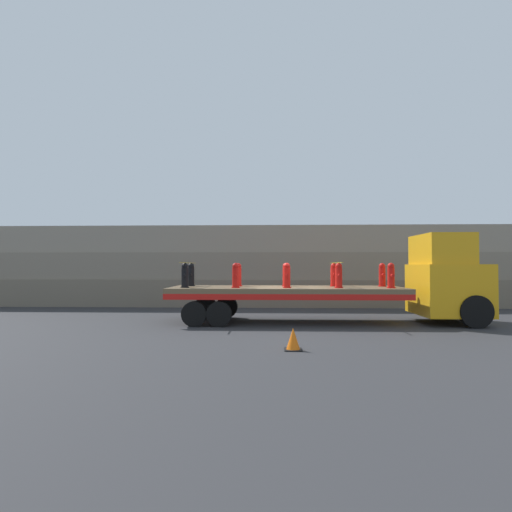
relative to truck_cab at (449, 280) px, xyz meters
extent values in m
plane|color=#2D2D30|center=(-5.89, 0.00, -1.57)|extent=(120.00, 120.00, 0.00)
cube|color=#706656|center=(-5.89, 6.45, -0.88)|extent=(60.00, 3.00, 1.38)
cube|color=gray|center=(-5.89, 6.60, 0.49)|extent=(60.00, 3.00, 1.38)
cube|color=gray|center=(-5.89, 6.75, 1.87)|extent=(60.00, 3.00, 1.38)
cube|color=orange|center=(-0.04, 0.00, -0.36)|extent=(2.24, 2.50, 1.83)
cube|color=orange|center=(-0.26, 0.00, 1.10)|extent=(1.57, 2.30, 1.09)
cube|color=black|center=(0.58, 0.00, 0.01)|extent=(0.90, 2.20, 1.02)
cylinder|color=black|center=(0.35, -1.19, -1.02)|extent=(1.10, 0.28, 1.10)
cylinder|color=black|center=(0.35, 1.19, -1.02)|extent=(1.10, 0.28, 1.10)
cube|color=brown|center=(-5.89, 0.00, -0.37)|extent=(8.52, 2.55, 0.17)
cube|color=red|center=(-5.89, -1.24, -0.55)|extent=(8.52, 0.08, 0.20)
cube|color=red|center=(-5.89, 1.24, -0.55)|extent=(8.52, 0.08, 0.20)
cylinder|color=black|center=(-8.24, -1.17, -1.14)|extent=(0.86, 0.30, 0.86)
cylinder|color=black|center=(-8.24, 1.17, -1.14)|extent=(0.86, 0.30, 0.86)
cylinder|color=black|center=(-9.09, -1.17, -1.14)|extent=(0.86, 0.30, 0.86)
cylinder|color=black|center=(-9.09, 1.17, -1.14)|extent=(0.86, 0.30, 0.86)
cylinder|color=black|center=(-9.55, -0.56, -0.26)|extent=(0.31, 0.31, 0.03)
cylinder|color=black|center=(-9.55, -0.56, 0.08)|extent=(0.24, 0.24, 0.72)
sphere|color=black|center=(-9.55, -0.56, 0.50)|extent=(0.23, 0.23, 0.23)
cylinder|color=black|center=(-9.55, -0.75, 0.17)|extent=(0.11, 0.12, 0.11)
cylinder|color=black|center=(-9.55, -0.38, 0.17)|extent=(0.11, 0.12, 0.11)
cylinder|color=black|center=(-9.55, 0.56, -0.26)|extent=(0.31, 0.31, 0.03)
cylinder|color=black|center=(-9.55, 0.56, 0.08)|extent=(0.24, 0.24, 0.72)
sphere|color=black|center=(-9.55, 0.56, 0.50)|extent=(0.23, 0.23, 0.23)
cylinder|color=black|center=(-9.55, 0.38, 0.17)|extent=(0.11, 0.12, 0.11)
cylinder|color=black|center=(-9.55, 0.75, 0.17)|extent=(0.11, 0.12, 0.11)
cylinder|color=red|center=(-7.72, -0.56, -0.26)|extent=(0.31, 0.31, 0.03)
cylinder|color=red|center=(-7.72, -0.56, 0.08)|extent=(0.24, 0.24, 0.72)
sphere|color=red|center=(-7.72, -0.56, 0.50)|extent=(0.23, 0.23, 0.23)
cylinder|color=red|center=(-7.72, -0.75, 0.17)|extent=(0.11, 0.12, 0.11)
cylinder|color=red|center=(-7.72, -0.38, 0.17)|extent=(0.11, 0.12, 0.11)
cylinder|color=red|center=(-7.72, 0.56, -0.26)|extent=(0.31, 0.31, 0.03)
cylinder|color=red|center=(-7.72, 0.56, 0.08)|extent=(0.24, 0.24, 0.72)
sphere|color=red|center=(-7.72, 0.56, 0.50)|extent=(0.23, 0.23, 0.23)
cylinder|color=red|center=(-7.72, 0.38, 0.17)|extent=(0.11, 0.12, 0.11)
cylinder|color=red|center=(-7.72, 0.75, 0.17)|extent=(0.11, 0.12, 0.11)
cylinder|color=red|center=(-5.89, -0.56, -0.26)|extent=(0.31, 0.31, 0.03)
cylinder|color=red|center=(-5.89, -0.56, 0.08)|extent=(0.24, 0.24, 0.72)
sphere|color=red|center=(-5.89, -0.56, 0.50)|extent=(0.23, 0.23, 0.23)
cylinder|color=red|center=(-5.89, -0.75, 0.17)|extent=(0.11, 0.12, 0.11)
cylinder|color=red|center=(-5.89, -0.38, 0.17)|extent=(0.11, 0.12, 0.11)
cylinder|color=red|center=(-5.89, 0.56, -0.26)|extent=(0.31, 0.31, 0.03)
cylinder|color=red|center=(-5.89, 0.56, 0.08)|extent=(0.24, 0.24, 0.72)
sphere|color=red|center=(-5.89, 0.56, 0.50)|extent=(0.23, 0.23, 0.23)
cylinder|color=red|center=(-5.89, 0.38, 0.17)|extent=(0.11, 0.12, 0.11)
cylinder|color=red|center=(-5.89, 0.75, 0.17)|extent=(0.11, 0.12, 0.11)
cylinder|color=red|center=(-4.07, -0.56, -0.26)|extent=(0.31, 0.31, 0.03)
cylinder|color=red|center=(-4.07, -0.56, 0.08)|extent=(0.24, 0.24, 0.72)
sphere|color=red|center=(-4.07, -0.56, 0.50)|extent=(0.23, 0.23, 0.23)
cylinder|color=red|center=(-4.07, -0.75, 0.17)|extent=(0.11, 0.12, 0.11)
cylinder|color=red|center=(-4.07, -0.38, 0.17)|extent=(0.11, 0.12, 0.11)
cylinder|color=red|center=(-4.07, 0.56, -0.26)|extent=(0.31, 0.31, 0.03)
cylinder|color=red|center=(-4.07, 0.56, 0.08)|extent=(0.24, 0.24, 0.72)
sphere|color=red|center=(-4.07, 0.56, 0.50)|extent=(0.23, 0.23, 0.23)
cylinder|color=red|center=(-4.07, 0.38, 0.17)|extent=(0.11, 0.12, 0.11)
cylinder|color=red|center=(-4.07, 0.75, 0.17)|extent=(0.11, 0.12, 0.11)
cylinder|color=red|center=(-2.24, -0.56, -0.26)|extent=(0.31, 0.31, 0.03)
cylinder|color=red|center=(-2.24, -0.56, 0.08)|extent=(0.24, 0.24, 0.72)
sphere|color=red|center=(-2.24, -0.56, 0.50)|extent=(0.23, 0.23, 0.23)
cylinder|color=red|center=(-2.24, -0.75, 0.17)|extent=(0.11, 0.12, 0.11)
cylinder|color=red|center=(-2.24, -0.38, 0.17)|extent=(0.11, 0.12, 0.11)
cylinder|color=red|center=(-2.24, 0.56, -0.26)|extent=(0.31, 0.31, 0.03)
cylinder|color=red|center=(-2.24, 0.56, 0.08)|extent=(0.24, 0.24, 0.72)
sphere|color=red|center=(-2.24, 0.56, 0.50)|extent=(0.23, 0.23, 0.23)
cylinder|color=red|center=(-2.24, 0.38, 0.17)|extent=(0.11, 0.12, 0.11)
cylinder|color=red|center=(-2.24, 0.75, 0.17)|extent=(0.11, 0.12, 0.11)
cube|color=yellow|center=(-9.55, 0.00, 0.62)|extent=(0.05, 2.75, 0.01)
cube|color=yellow|center=(-4.07, 0.00, 0.62)|extent=(0.05, 2.75, 0.01)
cube|color=black|center=(-5.91, -4.86, -1.56)|extent=(0.44, 0.44, 0.03)
cone|color=orange|center=(-5.91, -4.86, -1.29)|extent=(0.34, 0.34, 0.52)
camera|label=1|loc=(-6.45, -14.78, 0.51)|focal=28.00mm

